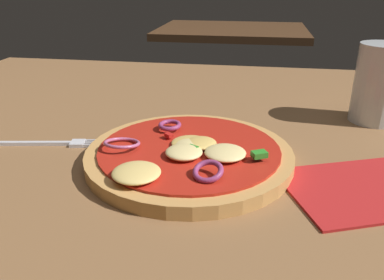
{
  "coord_description": "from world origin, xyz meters",
  "views": [
    {
      "loc": [
        0.08,
        -0.42,
        0.24
      ],
      "look_at": [
        0.01,
        0.01,
        0.05
      ],
      "focal_mm": 36.1,
      "sensor_mm": 36.0,
      "label": 1
    }
  ],
  "objects_px": {
    "pizza": "(189,154)",
    "beer_glass": "(379,85)",
    "napkin": "(359,189)",
    "fork": "(53,143)"
  },
  "relations": [
    {
      "from": "pizza",
      "to": "napkin",
      "type": "relative_size",
      "value": 1.36
    },
    {
      "from": "pizza",
      "to": "beer_glass",
      "type": "relative_size",
      "value": 2.11
    },
    {
      "from": "beer_glass",
      "to": "fork",
      "type": "bearing_deg",
      "value": -159.27
    },
    {
      "from": "napkin",
      "to": "beer_glass",
      "type": "bearing_deg",
      "value": 73.15
    },
    {
      "from": "pizza",
      "to": "fork",
      "type": "distance_m",
      "value": 0.19
    },
    {
      "from": "pizza",
      "to": "fork",
      "type": "relative_size",
      "value": 1.47
    },
    {
      "from": "pizza",
      "to": "beer_glass",
      "type": "height_order",
      "value": "beer_glass"
    },
    {
      "from": "pizza",
      "to": "napkin",
      "type": "distance_m",
      "value": 0.19
    },
    {
      "from": "pizza",
      "to": "napkin",
      "type": "bearing_deg",
      "value": -10.51
    },
    {
      "from": "beer_glass",
      "to": "pizza",
      "type": "bearing_deg",
      "value": -143.77
    }
  ]
}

